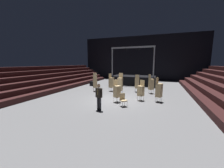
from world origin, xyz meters
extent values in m
cube|color=slate|center=(0.00, 0.00, -0.05)|extent=(22.00, 30.00, 0.10)
cube|color=black|center=(0.00, 15.00, 4.00)|extent=(22.00, 0.30, 8.00)
cube|color=black|center=(-6.88, 1.00, 0.23)|extent=(0.75, 24.00, 0.45)
cube|color=black|center=(-7.62, 1.00, 0.68)|extent=(0.75, 24.00, 0.45)
cube|color=black|center=(-8.38, 1.00, 1.12)|extent=(0.75, 24.00, 0.45)
cube|color=black|center=(-9.12, 1.00, 1.57)|extent=(0.75, 24.00, 0.45)
cube|color=black|center=(-9.88, 1.00, 2.02)|extent=(0.75, 24.00, 0.45)
cube|color=black|center=(-10.62, 1.00, 2.48)|extent=(0.75, 24.00, 0.45)
cube|color=black|center=(6.88, 1.00, 0.23)|extent=(0.75, 24.00, 0.45)
cube|color=black|center=(7.62, 1.00, 0.68)|extent=(0.75, 24.00, 0.45)
cube|color=black|center=(0.00, 9.06, 0.62)|extent=(6.15, 3.33, 1.24)
cylinder|color=#9EA0A8|center=(-2.82, 7.64, 3.21)|extent=(0.16, 0.16, 3.93)
cylinder|color=#9EA0A8|center=(2.82, 7.64, 3.21)|extent=(0.16, 0.16, 3.93)
cube|color=#9EA0A8|center=(0.00, 7.64, 5.17)|extent=(5.85, 0.20, 0.20)
cylinder|color=black|center=(-2.57, 7.64, 4.95)|extent=(0.18, 0.18, 0.22)
cylinder|color=black|center=(-0.86, 7.64, 4.95)|extent=(0.18, 0.18, 0.22)
cylinder|color=black|center=(0.86, 7.64, 4.95)|extent=(0.18, 0.18, 0.22)
cylinder|color=black|center=(2.57, 7.64, 4.95)|extent=(0.18, 0.18, 0.22)
cylinder|color=black|center=(0.10, -2.71, 0.44)|extent=(0.15, 0.15, 0.88)
cylinder|color=black|center=(-0.07, -2.66, 0.44)|extent=(0.15, 0.15, 0.88)
cube|color=silver|center=(0.00, -2.74, 1.19)|extent=(0.20, 0.15, 0.62)
cube|color=black|center=(0.02, -2.68, 1.19)|extent=(0.45, 0.34, 0.62)
cube|color=brown|center=(-0.02, -2.79, 1.26)|extent=(0.06, 0.03, 0.40)
cylinder|color=black|center=(0.24, -2.75, 1.20)|extent=(0.12, 0.12, 0.57)
cylinder|color=black|center=(-0.21, -2.61, 1.20)|extent=(0.12, 0.12, 0.57)
sphere|color=#936B4C|center=(0.02, -2.68, 1.64)|extent=(0.20, 0.20, 0.20)
sphere|color=black|center=(0.02, -2.68, 1.70)|extent=(0.17, 0.17, 0.17)
cylinder|color=#B2B5BA|center=(3.91, 0.87, 0.20)|extent=(0.02, 0.02, 0.40)
cylinder|color=#B2B5BA|center=(3.78, 0.51, 0.20)|extent=(0.02, 0.02, 0.40)
cylinder|color=#B2B5BA|center=(3.55, 1.00, 0.20)|extent=(0.02, 0.02, 0.40)
cylinder|color=#B2B5BA|center=(3.42, 0.64, 0.20)|extent=(0.02, 0.02, 0.40)
cube|color=tan|center=(3.67, 0.75, 0.44)|extent=(0.56, 0.56, 0.08)
cube|color=tan|center=(3.67, 0.75, 0.53)|extent=(0.56, 0.56, 0.08)
cube|color=tan|center=(3.67, 0.75, 0.61)|extent=(0.56, 0.56, 0.08)
cube|color=tan|center=(3.67, 0.75, 0.70)|extent=(0.56, 0.56, 0.08)
cube|color=tan|center=(3.67, 0.75, 0.78)|extent=(0.56, 0.56, 0.08)
cube|color=tan|center=(3.67, 0.75, 0.87)|extent=(0.56, 0.56, 0.08)
cube|color=tan|center=(3.67, 0.75, 0.95)|extent=(0.56, 0.56, 0.08)
cube|color=tan|center=(3.67, 0.75, 1.04)|extent=(0.56, 0.56, 0.08)
cube|color=tan|center=(3.67, 0.75, 1.12)|extent=(0.56, 0.56, 0.08)
cube|color=tan|center=(3.67, 0.75, 1.21)|extent=(0.56, 0.56, 0.08)
cube|color=tan|center=(3.67, 0.75, 1.29)|extent=(0.56, 0.56, 0.08)
cube|color=tan|center=(3.67, 0.75, 1.38)|extent=(0.56, 0.56, 0.08)
cube|color=tan|center=(3.67, 0.75, 1.46)|extent=(0.56, 0.56, 0.08)
cube|color=tan|center=(3.48, 0.82, 1.73)|extent=(0.18, 0.40, 0.46)
cylinder|color=#B2B5BA|center=(0.19, 1.99, 0.20)|extent=(0.02, 0.02, 0.40)
cylinder|color=#B2B5BA|center=(-0.19, 2.00, 0.20)|extent=(0.02, 0.02, 0.40)
cylinder|color=#B2B5BA|center=(0.20, 2.37, 0.20)|extent=(0.02, 0.02, 0.40)
cylinder|color=#B2B5BA|center=(-0.18, 2.38, 0.20)|extent=(0.02, 0.02, 0.40)
cube|color=tan|center=(0.00, 2.18, 0.44)|extent=(0.45, 0.45, 0.08)
cube|color=tan|center=(0.00, 2.18, 0.53)|extent=(0.45, 0.45, 0.08)
cube|color=tan|center=(0.00, 2.18, 0.61)|extent=(0.45, 0.45, 0.08)
cube|color=tan|center=(0.00, 2.18, 0.70)|extent=(0.45, 0.45, 0.08)
cube|color=tan|center=(0.00, 2.18, 0.78)|extent=(0.45, 0.45, 0.08)
cube|color=tan|center=(0.00, 2.18, 0.87)|extent=(0.45, 0.45, 0.08)
cube|color=tan|center=(0.00, 2.18, 0.95)|extent=(0.45, 0.45, 0.08)
cube|color=tan|center=(0.00, 2.18, 1.04)|extent=(0.45, 0.45, 0.08)
cube|color=tan|center=(0.00, 2.18, 1.12)|extent=(0.45, 0.45, 0.08)
cube|color=tan|center=(0.00, 2.18, 1.21)|extent=(0.45, 0.45, 0.08)
cube|color=tan|center=(0.00, 2.18, 1.29)|extent=(0.45, 0.45, 0.08)
cube|color=tan|center=(0.00, 2.18, 1.38)|extent=(0.45, 0.45, 0.08)
cube|color=tan|center=(0.00, 2.18, 1.46)|extent=(0.45, 0.45, 0.08)
cube|color=tan|center=(0.00, 2.18, 1.55)|extent=(0.45, 0.45, 0.08)
cube|color=tan|center=(0.00, 2.18, 1.63)|extent=(0.45, 0.45, 0.08)
cube|color=tan|center=(0.01, 2.38, 1.91)|extent=(0.41, 0.06, 0.46)
cylinder|color=#B2B5BA|center=(-1.13, 3.48, 0.20)|extent=(0.02, 0.02, 0.40)
cylinder|color=#B2B5BA|center=(-1.29, 3.13, 0.20)|extent=(0.02, 0.02, 0.40)
cylinder|color=#B2B5BA|center=(-1.48, 3.64, 0.20)|extent=(0.02, 0.02, 0.40)
cylinder|color=#B2B5BA|center=(-1.64, 3.29, 0.20)|extent=(0.02, 0.02, 0.40)
cube|color=tan|center=(-1.38, 3.39, 0.44)|extent=(0.58, 0.58, 0.08)
cube|color=tan|center=(-1.38, 3.39, 0.53)|extent=(0.58, 0.58, 0.08)
cube|color=tan|center=(-1.38, 3.39, 0.61)|extent=(0.58, 0.58, 0.08)
cube|color=tan|center=(-1.38, 3.39, 0.70)|extent=(0.58, 0.58, 0.08)
cube|color=tan|center=(-1.38, 3.39, 0.78)|extent=(0.58, 0.58, 0.08)
cube|color=tan|center=(-1.38, 3.39, 0.87)|extent=(0.58, 0.58, 0.08)
cube|color=tan|center=(-1.38, 3.39, 0.95)|extent=(0.58, 0.58, 0.08)
cube|color=tan|center=(-1.38, 3.39, 1.04)|extent=(0.58, 0.58, 0.08)
cube|color=tan|center=(-1.38, 3.39, 1.12)|extent=(0.58, 0.58, 0.08)
cube|color=tan|center=(-1.38, 3.39, 1.21)|extent=(0.58, 0.58, 0.08)
cube|color=tan|center=(-1.38, 3.39, 1.29)|extent=(0.58, 0.58, 0.08)
cube|color=tan|center=(-1.38, 3.39, 1.38)|extent=(0.58, 0.58, 0.08)
cube|color=tan|center=(-1.38, 3.39, 1.46)|extent=(0.58, 0.58, 0.08)
cube|color=tan|center=(-1.56, 3.47, 1.73)|extent=(0.21, 0.39, 0.46)
cylinder|color=#B2B5BA|center=(2.34, 0.40, 0.20)|extent=(0.02, 0.02, 0.40)
cylinder|color=#B2B5BA|center=(1.99, 0.56, 0.20)|extent=(0.02, 0.02, 0.40)
cylinder|color=#B2B5BA|center=(2.50, 0.74, 0.20)|extent=(0.02, 0.02, 0.40)
cylinder|color=#B2B5BA|center=(2.15, 0.90, 0.20)|extent=(0.02, 0.02, 0.40)
cube|color=tan|center=(2.25, 0.65, 0.44)|extent=(0.58, 0.58, 0.08)
cube|color=tan|center=(2.25, 0.65, 0.53)|extent=(0.58, 0.58, 0.08)
cube|color=tan|center=(2.25, 0.65, 0.61)|extent=(0.58, 0.58, 0.08)
cube|color=tan|center=(2.25, 0.65, 0.70)|extent=(0.58, 0.58, 0.08)
cube|color=tan|center=(2.25, 0.65, 0.78)|extent=(0.58, 0.58, 0.08)
cube|color=tan|center=(2.25, 0.65, 0.87)|extent=(0.58, 0.58, 0.08)
cube|color=tan|center=(2.25, 0.65, 0.95)|extent=(0.58, 0.58, 0.08)
cube|color=tan|center=(2.25, 0.65, 1.04)|extent=(0.58, 0.58, 0.08)
cube|color=tan|center=(2.25, 0.65, 1.12)|extent=(0.58, 0.58, 0.08)
cube|color=tan|center=(2.25, 0.65, 1.21)|extent=(0.58, 0.58, 0.08)
cube|color=tan|center=(2.33, 0.83, 1.48)|extent=(0.39, 0.21, 0.46)
cylinder|color=#B2B5BA|center=(-3.34, 2.84, 0.20)|extent=(0.02, 0.02, 0.40)
cylinder|color=#B2B5BA|center=(-3.02, 3.04, 0.20)|extent=(0.02, 0.02, 0.40)
cylinder|color=#B2B5BA|center=(-3.15, 2.52, 0.20)|extent=(0.02, 0.02, 0.40)
cylinder|color=#B2B5BA|center=(-2.82, 2.71, 0.20)|extent=(0.02, 0.02, 0.40)
cube|color=tan|center=(-3.08, 2.78, 0.44)|extent=(0.60, 0.60, 0.08)
cube|color=tan|center=(-3.08, 2.78, 0.53)|extent=(0.60, 0.60, 0.08)
cube|color=tan|center=(-3.08, 2.78, 0.61)|extent=(0.60, 0.60, 0.08)
cube|color=tan|center=(-3.08, 2.78, 0.70)|extent=(0.60, 0.60, 0.08)
cube|color=tan|center=(-3.08, 2.78, 0.78)|extent=(0.60, 0.60, 0.08)
cube|color=tan|center=(-3.08, 2.78, 0.87)|extent=(0.60, 0.60, 0.08)
cube|color=tan|center=(-3.08, 2.78, 0.95)|extent=(0.60, 0.60, 0.08)
cube|color=tan|center=(-3.08, 2.78, 1.04)|extent=(0.60, 0.60, 0.08)
cube|color=tan|center=(-3.08, 2.78, 1.12)|extent=(0.60, 0.60, 0.08)
cube|color=tan|center=(-3.08, 2.78, 1.21)|extent=(0.60, 0.60, 0.08)
cube|color=tan|center=(-3.08, 2.78, 1.29)|extent=(0.60, 0.60, 0.08)
cube|color=tan|center=(-3.08, 2.78, 1.38)|extent=(0.60, 0.60, 0.08)
cube|color=tan|center=(-3.08, 2.78, 1.46)|extent=(0.60, 0.60, 0.08)
cube|color=tan|center=(-3.08, 2.78, 1.55)|extent=(0.60, 0.60, 0.08)
cube|color=tan|center=(-2.98, 2.61, 1.82)|extent=(0.37, 0.25, 0.46)
cylinder|color=#B2B5BA|center=(0.79, -0.41, 0.20)|extent=(0.02, 0.02, 0.40)
cylinder|color=#B2B5BA|center=(0.59, -0.73, 0.20)|extent=(0.02, 0.02, 0.40)
cylinder|color=#B2B5BA|center=(0.47, -0.21, 0.20)|extent=(0.02, 0.02, 0.40)
cylinder|color=#B2B5BA|center=(0.27, -0.53, 0.20)|extent=(0.02, 0.02, 0.40)
cube|color=tan|center=(0.53, -0.47, 0.44)|extent=(0.61, 0.61, 0.08)
cube|color=tan|center=(0.53, -0.47, 0.53)|extent=(0.61, 0.61, 0.08)
cube|color=tan|center=(0.53, -0.47, 0.61)|extent=(0.61, 0.61, 0.08)
cube|color=tan|center=(0.53, -0.47, 0.70)|extent=(0.61, 0.61, 0.08)
cube|color=tan|center=(0.53, -0.47, 0.78)|extent=(0.61, 0.61, 0.08)
cube|color=tan|center=(0.53, -0.47, 0.87)|extent=(0.61, 0.61, 0.08)
cube|color=tan|center=(0.53, -0.47, 0.95)|extent=(0.61, 0.61, 0.08)
cube|color=tan|center=(0.53, -0.47, 1.04)|extent=(0.61, 0.61, 0.08)
cube|color=tan|center=(0.53, -0.47, 1.12)|extent=(0.61, 0.61, 0.08)
cube|color=tan|center=(0.53, -0.47, 1.21)|extent=(0.61, 0.61, 0.08)
cube|color=tan|center=(0.53, -0.47, 1.29)|extent=(0.61, 0.61, 0.08)
cube|color=tan|center=(0.37, -0.37, 1.56)|extent=(0.26, 0.37, 0.46)
cylinder|color=#B2B5BA|center=(1.13, 4.13, 0.20)|extent=(0.02, 0.02, 0.40)
cylinder|color=#B2B5BA|center=(1.51, 4.21, 0.20)|extent=(0.02, 0.02, 0.40)
cylinder|color=#B2B5BA|center=(1.21, 3.76, 0.20)|extent=(0.02, 0.02, 0.40)
cylinder|color=#B2B5BA|center=(1.58, 3.83, 0.20)|extent=(0.02, 0.02, 0.40)
cube|color=tan|center=(1.36, 3.98, 0.44)|extent=(0.52, 0.52, 0.08)
cube|color=tan|center=(1.36, 3.98, 0.53)|extent=(0.52, 0.52, 0.08)
cube|color=tan|center=(1.36, 3.98, 0.61)|extent=(0.52, 0.52, 0.08)
cube|color=tan|center=(1.36, 3.98, 0.70)|extent=(0.52, 0.52, 0.08)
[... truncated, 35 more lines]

